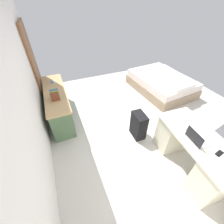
% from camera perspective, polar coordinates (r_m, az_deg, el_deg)
% --- Properties ---
extents(ground_plane, '(5.63, 5.63, 0.00)m').
position_cam_1_polar(ground_plane, '(3.75, 11.90, -3.63)').
color(ground_plane, beige).
extents(wall_back, '(4.63, 0.10, 2.79)m').
position_cam_1_polar(wall_back, '(2.49, -31.26, 6.73)').
color(wall_back, white).
rests_on(wall_back, ground_plane).
extents(door_wooden, '(0.88, 0.05, 2.04)m').
position_cam_1_polar(door_wooden, '(4.23, -27.39, 14.63)').
color(door_wooden, brown).
rests_on(door_wooden, ground_plane).
extents(desk, '(1.49, 0.78, 0.75)m').
position_cam_1_polar(desk, '(2.95, 28.61, -13.39)').
color(desk, beige).
rests_on(desk, ground_plane).
extents(credenza, '(1.80, 0.48, 0.72)m').
position_cam_1_polar(credenza, '(3.84, -20.05, 2.84)').
color(credenza, '#4C6B47').
rests_on(credenza, ground_plane).
extents(bed, '(2.01, 1.55, 0.58)m').
position_cam_1_polar(bed, '(4.97, 18.43, 10.41)').
color(bed, gray).
rests_on(bed, ground_plane).
extents(suitcase_black, '(0.37, 0.23, 0.60)m').
position_cam_1_polar(suitcase_black, '(3.20, 10.16, -5.11)').
color(suitcase_black, black).
rests_on(suitcase_black, ground_plane).
extents(laptop, '(0.33, 0.25, 0.21)m').
position_cam_1_polar(laptop, '(2.58, 29.72, -8.91)').
color(laptop, '#B7B7BC').
rests_on(laptop, desk).
extents(computer_mouse, '(0.07, 0.10, 0.03)m').
position_cam_1_polar(computer_mouse, '(2.74, 26.69, -5.44)').
color(computer_mouse, white).
rests_on(computer_mouse, desk).
extents(cell_phone_near_laptop, '(0.09, 0.15, 0.01)m').
position_cam_1_polar(cell_phone_near_laptop, '(2.62, 36.04, -12.78)').
color(cell_phone_near_laptop, black).
rests_on(cell_phone_near_laptop, desk).
extents(book_row, '(0.16, 0.17, 0.21)m').
position_cam_1_polar(book_row, '(3.32, -21.20, 6.10)').
color(book_row, brown).
rests_on(book_row, credenza).
extents(figurine_small, '(0.08, 0.08, 0.11)m').
position_cam_1_polar(figurine_small, '(4.02, -22.14, 11.09)').
color(figurine_small, '#4C7FBF').
rests_on(figurine_small, credenza).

